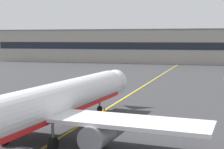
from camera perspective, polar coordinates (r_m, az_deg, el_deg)
name	(u,v)px	position (r m, az deg, el deg)	size (l,w,h in m)	color
taxiway_centreline	(112,106)	(52.24, -0.08, -5.08)	(0.30, 180.00, 0.01)	yellow
airliner_foreground	(39,108)	(34.06, -11.83, -5.36)	(32.33, 41.50, 11.65)	white
safety_cone_by_nose_gear	(104,109)	(48.41, -1.27, -5.65)	(0.44, 0.44, 0.55)	orange
terminal_building	(165,46)	(142.43, 8.63, 4.56)	(147.72, 12.40, 13.65)	#9E998E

